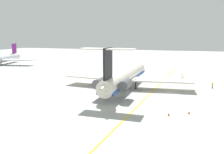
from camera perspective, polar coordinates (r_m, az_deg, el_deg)
name	(u,v)px	position (r m, az deg, el deg)	size (l,w,h in m)	color
ground	(168,94)	(60.72, 12.92, -3.99)	(347.87, 347.87, 0.00)	#ADADA8
main_jetliner	(125,77)	(65.23, 3.04, 0.04)	(39.81, 35.48, 11.63)	silver
airliner_mid_left	(0,59)	(128.49, -24.82, 3.82)	(32.79, 32.63, 9.82)	silver
ground_crew_near_nose	(212,85)	(70.70, 22.44, -1.65)	(0.28, 0.41, 1.72)	black
ground_crew_near_tail	(182,75)	(84.29, 16.07, 0.46)	(0.45, 0.28, 1.76)	black
ground_crew_portside	(108,71)	(90.01, -1.04, 1.41)	(0.37, 0.29, 1.73)	black
safety_cone_nose	(189,112)	(47.03, 17.57, -7.90)	(0.40, 0.40, 0.55)	#EA590F
safety_cone_wingtip	(169,114)	(45.04, 13.12, -8.47)	(0.40, 0.40, 0.55)	#EA590F
safety_cone_tail	(184,77)	(85.97, 16.39, 0.06)	(0.40, 0.40, 0.55)	#EA590F
taxiway_centreline	(154,90)	(65.40, 9.89, -2.90)	(103.55, 0.36, 0.01)	gold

